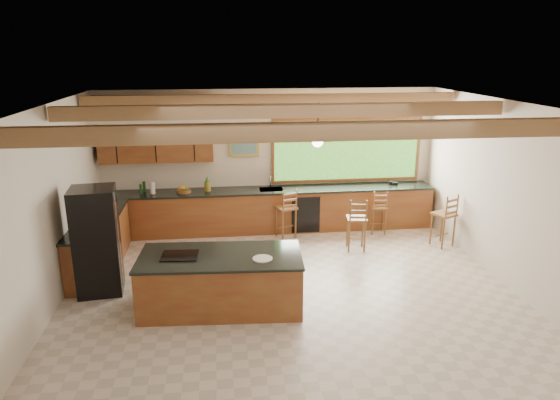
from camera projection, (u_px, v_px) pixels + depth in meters
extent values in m
plane|color=beige|center=(290.00, 291.00, 8.14)|extent=(7.20, 7.20, 0.00)
cube|color=beige|center=(269.00, 159.00, 10.80)|extent=(7.20, 0.04, 3.00)
cube|color=beige|center=(341.00, 305.00, 4.62)|extent=(7.20, 0.04, 3.00)
cube|color=beige|center=(47.00, 212.00, 7.29)|extent=(0.04, 6.50, 3.00)
cube|color=beige|center=(509.00, 195.00, 8.13)|extent=(0.04, 6.50, 3.00)
cube|color=#936B49|center=(291.00, 105.00, 7.28)|extent=(7.20, 6.50, 0.04)
cube|color=olive|center=(311.00, 132.00, 5.80)|extent=(7.10, 0.15, 0.22)
cube|color=olive|center=(287.00, 111.00, 7.79)|extent=(7.10, 0.15, 0.22)
cube|color=olive|center=(274.00, 100.00, 9.50)|extent=(7.10, 0.15, 0.22)
cube|color=brown|center=(156.00, 145.00, 10.23)|extent=(2.30, 0.35, 0.70)
cube|color=beige|center=(154.00, 116.00, 9.99)|extent=(2.60, 0.50, 0.48)
cylinder|color=#FFEABF|center=(119.00, 128.00, 9.97)|extent=(0.10, 0.10, 0.01)
cylinder|color=#FFEABF|center=(190.00, 127.00, 10.13)|extent=(0.10, 0.10, 0.01)
cube|color=#69BE43|center=(347.00, 150.00, 10.92)|extent=(3.20, 0.04, 1.30)
cube|color=gold|center=(244.00, 144.00, 10.60)|extent=(0.64, 0.03, 0.54)
cube|color=#3E7051|center=(244.00, 144.00, 10.58)|extent=(0.54, 0.01, 0.44)
cube|color=brown|center=(271.00, 211.00, 10.78)|extent=(7.00, 0.65, 0.88)
cube|color=black|center=(271.00, 190.00, 10.65)|extent=(7.04, 0.69, 0.04)
cube|color=brown|center=(100.00, 244.00, 8.92)|extent=(0.65, 2.35, 0.88)
cube|color=black|center=(97.00, 220.00, 8.78)|extent=(0.69, 2.39, 0.04)
cube|color=black|center=(306.00, 215.00, 10.55)|extent=(0.60, 0.02, 0.78)
cube|color=silver|center=(271.00, 190.00, 10.65)|extent=(0.50, 0.38, 0.03)
cylinder|color=silver|center=(270.00, 180.00, 10.79)|extent=(0.03, 0.03, 0.30)
cylinder|color=silver|center=(271.00, 175.00, 10.66)|extent=(0.03, 0.20, 0.03)
cylinder|color=silver|center=(152.00, 188.00, 10.26)|extent=(0.10, 0.10, 0.26)
cylinder|color=#193916|center=(141.00, 189.00, 10.28)|extent=(0.06, 0.06, 0.20)
cylinder|color=#193916|center=(144.00, 187.00, 10.42)|extent=(0.06, 0.06, 0.22)
cube|color=black|center=(393.00, 183.00, 11.00)|extent=(0.20, 0.17, 0.08)
cube|color=brown|center=(221.00, 282.00, 7.54)|extent=(2.45, 1.25, 0.81)
cube|color=black|center=(220.00, 256.00, 7.42)|extent=(2.49, 1.29, 0.04)
cube|color=black|center=(180.00, 256.00, 7.38)|extent=(0.56, 0.46, 0.02)
cylinder|color=silver|center=(263.00, 259.00, 7.27)|extent=(0.29, 0.29, 0.01)
cube|color=black|center=(97.00, 241.00, 7.90)|extent=(0.74, 0.72, 1.73)
cube|color=silver|center=(119.00, 240.00, 7.94)|extent=(0.02, 0.05, 1.59)
cube|color=brown|center=(286.00, 207.00, 10.31)|extent=(0.49, 0.49, 0.04)
cylinder|color=brown|center=(279.00, 225.00, 10.25)|extent=(0.04, 0.04, 0.62)
cylinder|color=brown|center=(294.00, 225.00, 10.28)|extent=(0.04, 0.04, 0.62)
cylinder|color=brown|center=(278.00, 221.00, 10.53)|extent=(0.04, 0.04, 0.62)
cylinder|color=brown|center=(292.00, 220.00, 10.57)|extent=(0.04, 0.04, 0.62)
cube|color=brown|center=(357.00, 218.00, 9.66)|extent=(0.43, 0.43, 0.04)
cylinder|color=brown|center=(350.00, 237.00, 9.59)|extent=(0.04, 0.04, 0.62)
cylinder|color=brown|center=(366.00, 237.00, 9.63)|extent=(0.04, 0.04, 0.62)
cylinder|color=brown|center=(347.00, 232.00, 9.88)|extent=(0.04, 0.04, 0.62)
cylinder|color=brown|center=(361.00, 231.00, 9.91)|extent=(0.04, 0.04, 0.62)
cube|color=brown|center=(378.00, 207.00, 10.56)|extent=(0.38, 0.38, 0.04)
cylinder|color=brown|center=(373.00, 223.00, 10.51)|extent=(0.03, 0.03, 0.56)
cylinder|color=brown|center=(386.00, 222.00, 10.54)|extent=(0.03, 0.03, 0.56)
cylinder|color=brown|center=(370.00, 219.00, 10.76)|extent=(0.03, 0.03, 0.56)
cylinder|color=brown|center=(382.00, 218.00, 10.80)|extent=(0.03, 0.03, 0.56)
cube|color=brown|center=(444.00, 214.00, 9.86)|extent=(0.52, 0.52, 0.04)
cylinder|color=brown|center=(438.00, 233.00, 9.79)|extent=(0.04, 0.04, 0.64)
cylinder|color=brown|center=(453.00, 233.00, 9.83)|extent=(0.04, 0.04, 0.64)
cylinder|color=brown|center=(432.00, 228.00, 10.08)|extent=(0.04, 0.04, 0.64)
cylinder|color=brown|center=(446.00, 227.00, 10.12)|extent=(0.04, 0.04, 0.64)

